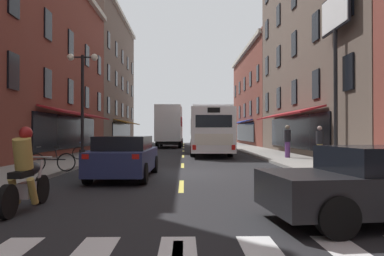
{
  "coord_description": "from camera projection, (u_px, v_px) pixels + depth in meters",
  "views": [
    {
      "loc": [
        0.09,
        -14.02,
        1.55
      ],
      "look_at": [
        0.6,
        10.65,
        1.83
      ],
      "focal_mm": 34.23,
      "sensor_mm": 36.0,
      "label": 1
    }
  ],
  "objects": [
    {
      "name": "ground_plane",
      "position": [
        182.0,
        174.0,
        14.0
      ],
      "size": [
        34.8,
        80.0,
        0.1
      ],
      "primitive_type": "cube",
      "color": "black"
    },
    {
      "name": "lane_centre_dashes",
      "position": [
        182.0,
        173.0,
        13.75
      ],
      "size": [
        0.14,
        73.9,
        0.01
      ],
      "color": "#DBCC4C",
      "rests_on": "ground"
    },
    {
      "name": "sidewalk_left",
      "position": [
        27.0,
        171.0,
        13.88
      ],
      "size": [
        3.0,
        80.0,
        0.14
      ],
      "primitive_type": "cube",
      "color": "gray",
      "rests_on": "ground"
    },
    {
      "name": "sidewalk_right",
      "position": [
        335.0,
        170.0,
        14.12
      ],
      "size": [
        3.0,
        80.0,
        0.14
      ],
      "primitive_type": "cube",
      "color": "gray",
      "rests_on": "ground"
    },
    {
      "name": "billboard_sign",
      "position": [
        335.0,
        32.0,
        16.86
      ],
      "size": [
        0.4,
        3.0,
        7.86
      ],
      "color": "black",
      "rests_on": "sidewalk_right"
    },
    {
      "name": "transit_bus",
      "position": [
        209.0,
        131.0,
        26.43
      ],
      "size": [
        2.81,
        11.93,
        3.15
      ],
      "color": "white",
      "rests_on": "ground"
    },
    {
      "name": "box_truck",
      "position": [
        170.0,
        127.0,
        36.9
      ],
      "size": [
        2.62,
        7.65,
        4.11
      ],
      "color": "#B21E19",
      "rests_on": "ground"
    },
    {
      "name": "sedan_mid",
      "position": [
        174.0,
        139.0,
        47.11
      ],
      "size": [
        2.07,
        4.79,
        1.3
      ],
      "color": "maroon",
      "rests_on": "ground"
    },
    {
      "name": "sedan_far",
      "position": [
        125.0,
        156.0,
        12.4
      ],
      "size": [
        1.95,
        4.63,
        1.41
      ],
      "color": "navy",
      "rests_on": "ground"
    },
    {
      "name": "motorcycle_rider",
      "position": [
        26.0,
        175.0,
        7.2
      ],
      "size": [
        0.62,
        2.07,
        1.66
      ],
      "color": "black",
      "rests_on": "ground"
    },
    {
      "name": "bicycle_near",
      "position": [
        89.0,
        152.0,
        19.07
      ],
      "size": [
        1.7,
        0.48,
        0.91
      ],
      "color": "black",
      "rests_on": "sidewalk_left"
    },
    {
      "name": "bicycle_mid",
      "position": [
        51.0,
        161.0,
        13.07
      ],
      "size": [
        1.71,
        0.48,
        0.91
      ],
      "color": "black",
      "rests_on": "sidewalk_left"
    },
    {
      "name": "pedestrian_mid",
      "position": [
        287.0,
        141.0,
        20.36
      ],
      "size": [
        0.36,
        0.36,
        1.81
      ],
      "rotation": [
        0.0,
        0.0,
        6.25
      ],
      "color": "#66387F",
      "rests_on": "sidewalk_right"
    },
    {
      "name": "pedestrian_rear",
      "position": [
        320.0,
        143.0,
        17.77
      ],
      "size": [
        0.36,
        0.36,
        1.72
      ],
      "rotation": [
        0.0,
        0.0,
        0.64
      ],
      "color": "#B29947",
      "rests_on": "sidewalk_right"
    },
    {
      "name": "street_lamp_twin",
      "position": [
        82.0,
        102.0,
        17.02
      ],
      "size": [
        1.42,
        0.32,
        5.07
      ],
      "color": "black",
      "rests_on": "sidewalk_left"
    }
  ]
}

